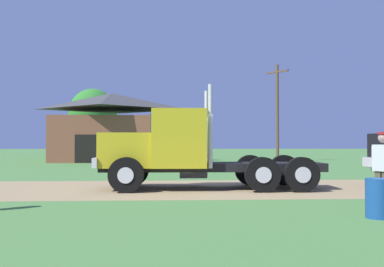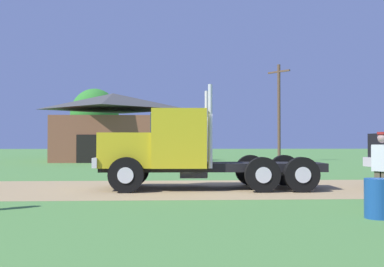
{
  "view_description": "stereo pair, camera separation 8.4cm",
  "coord_description": "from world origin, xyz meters",
  "px_view_note": "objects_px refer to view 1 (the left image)",
  "views": [
    {
      "loc": [
        -0.92,
        -15.64,
        1.58
      ],
      "look_at": [
        -0.09,
        -0.6,
        1.88
      ],
      "focal_mm": 42.5,
      "sensor_mm": 36.0,
      "label": 1
    },
    {
      "loc": [
        -0.84,
        -15.64,
        1.58
      ],
      "look_at": [
        -0.09,
        -0.6,
        1.88
      ],
      "focal_mm": 42.5,
      "sensor_mm": 36.0,
      "label": 2
    }
  ],
  "objects_px": {
    "steel_barrel": "(379,198)",
    "utility_pole_near": "(277,110)",
    "truck_foreground_white": "(179,151)",
    "visitor_by_barrel": "(383,166)",
    "shed_building": "(111,128)"
  },
  "relations": [
    {
      "from": "visitor_by_barrel",
      "to": "utility_pole_near",
      "type": "relative_size",
      "value": 0.22
    },
    {
      "from": "steel_barrel",
      "to": "utility_pole_near",
      "type": "xyz_separation_m",
      "value": [
        4.86,
        28.4,
        3.92
      ]
    },
    {
      "from": "visitor_by_barrel",
      "to": "shed_building",
      "type": "height_order",
      "value": "shed_building"
    },
    {
      "from": "visitor_by_barrel",
      "to": "shed_building",
      "type": "distance_m",
      "value": 30.33
    },
    {
      "from": "steel_barrel",
      "to": "visitor_by_barrel",
      "type": "bearing_deg",
      "value": 60.46
    },
    {
      "from": "shed_building",
      "to": "utility_pole_near",
      "type": "relative_size",
      "value": 1.17
    },
    {
      "from": "shed_building",
      "to": "steel_barrel",
      "type": "bearing_deg",
      "value": -72.92
    },
    {
      "from": "utility_pole_near",
      "to": "shed_building",
      "type": "bearing_deg",
      "value": 173.88
    },
    {
      "from": "truck_foreground_white",
      "to": "utility_pole_near",
      "type": "height_order",
      "value": "utility_pole_near"
    },
    {
      "from": "visitor_by_barrel",
      "to": "utility_pole_near",
      "type": "bearing_deg",
      "value": 81.36
    },
    {
      "from": "truck_foreground_white",
      "to": "visitor_by_barrel",
      "type": "relative_size",
      "value": 4.19
    },
    {
      "from": "visitor_by_barrel",
      "to": "utility_pole_near",
      "type": "height_order",
      "value": "utility_pole_near"
    },
    {
      "from": "truck_foreground_white",
      "to": "visitor_by_barrel",
      "type": "distance_m",
      "value": 6.85
    },
    {
      "from": "steel_barrel",
      "to": "utility_pole_near",
      "type": "relative_size",
      "value": 0.1
    },
    {
      "from": "truck_foreground_white",
      "to": "steel_barrel",
      "type": "height_order",
      "value": "truck_foreground_white"
    }
  ]
}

